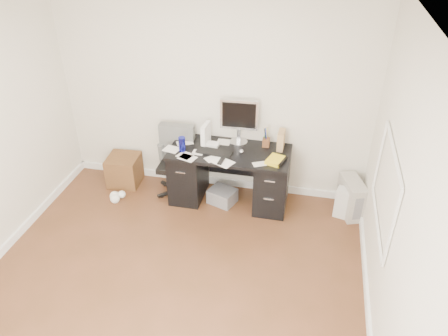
# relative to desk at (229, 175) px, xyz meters

# --- Properties ---
(ground) EXTENTS (4.00, 4.00, 0.00)m
(ground) POSITION_rel_desk_xyz_m (-0.30, -1.65, -0.40)
(ground) COLOR #4E3019
(ground) RESTS_ON ground
(room_shell) EXTENTS (4.02, 4.02, 2.71)m
(room_shell) POSITION_rel_desk_xyz_m (-0.27, -1.62, 1.26)
(room_shell) COLOR beige
(room_shell) RESTS_ON ground
(desk) EXTENTS (1.50, 0.70, 0.75)m
(desk) POSITION_rel_desk_xyz_m (0.00, 0.00, 0.00)
(desk) COLOR black
(desk) RESTS_ON ground
(loose_papers) EXTENTS (1.10, 0.60, 0.00)m
(loose_papers) POSITION_rel_desk_xyz_m (-0.20, -0.05, 0.35)
(loose_papers) COLOR white
(loose_papers) RESTS_ON desk
(lcd_monitor) EXTENTS (0.48, 0.29, 0.60)m
(lcd_monitor) POSITION_rel_desk_xyz_m (0.07, 0.23, 0.65)
(lcd_monitor) COLOR silver
(lcd_monitor) RESTS_ON desk
(keyboard) EXTENTS (0.45, 0.20, 0.02)m
(keyboard) POSITION_rel_desk_xyz_m (-0.17, -0.09, 0.36)
(keyboard) COLOR black
(keyboard) RESTS_ON desk
(computer_mouse) EXTENTS (0.08, 0.08, 0.06)m
(computer_mouse) POSITION_rel_desk_xyz_m (0.15, -0.04, 0.38)
(computer_mouse) COLOR silver
(computer_mouse) RESTS_ON desk
(travel_mug) EXTENTS (0.11, 0.11, 0.19)m
(travel_mug) POSITION_rel_desk_xyz_m (-0.57, -0.13, 0.45)
(travel_mug) COLOR #161B9C
(travel_mug) RESTS_ON desk
(white_binder) EXTENTS (0.13, 0.25, 0.28)m
(white_binder) POSITION_rel_desk_xyz_m (-0.33, 0.11, 0.49)
(white_binder) COLOR white
(white_binder) RESTS_ON desk
(magazine_file) EXTENTS (0.11, 0.21, 0.24)m
(magazine_file) POSITION_rel_desk_xyz_m (0.61, 0.19, 0.47)
(magazine_file) COLOR #A77D50
(magazine_file) RESTS_ON desk
(pen_cup) EXTENTS (0.11, 0.11, 0.26)m
(pen_cup) POSITION_rel_desk_xyz_m (0.42, 0.21, 0.48)
(pen_cup) COLOR #5A2F19
(pen_cup) RESTS_ON desk
(yellow_book) EXTENTS (0.25, 0.29, 0.04)m
(yellow_book) POSITION_rel_desk_xyz_m (0.59, -0.14, 0.37)
(yellow_book) COLOR yellow
(yellow_book) RESTS_ON desk
(paper_remote) EXTENTS (0.32, 0.30, 0.02)m
(paper_remote) POSITION_rel_desk_xyz_m (-0.03, -0.28, 0.36)
(paper_remote) COLOR white
(paper_remote) RESTS_ON desk
(office_chair) EXTENTS (0.54, 0.54, 0.94)m
(office_chair) POSITION_rel_desk_xyz_m (-0.73, 0.03, 0.07)
(office_chair) COLOR #4D4F4D
(office_chair) RESTS_ON ground
(pc_tower) EXTENTS (0.35, 0.52, 0.47)m
(pc_tower) POSITION_rel_desk_xyz_m (1.54, 0.06, -0.16)
(pc_tower) COLOR #A6A196
(pc_tower) RESTS_ON ground
(shopping_bag) EXTENTS (0.34, 0.28, 0.40)m
(shopping_bag) POSITION_rel_desk_xyz_m (1.50, -0.04, -0.20)
(shopping_bag) COLOR silver
(shopping_bag) RESTS_ON ground
(wicker_basket) EXTENTS (0.44, 0.44, 0.41)m
(wicker_basket) POSITION_rel_desk_xyz_m (-1.51, 0.09, -0.19)
(wicker_basket) COLOR #482815
(wicker_basket) RESTS_ON ground
(desk_printer) EXTENTS (0.40, 0.37, 0.19)m
(desk_printer) POSITION_rel_desk_xyz_m (-0.08, -0.07, -0.30)
(desk_printer) COLOR slate
(desk_printer) RESTS_ON ground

